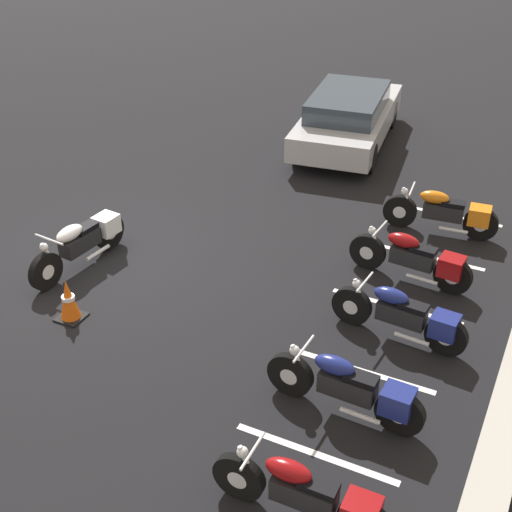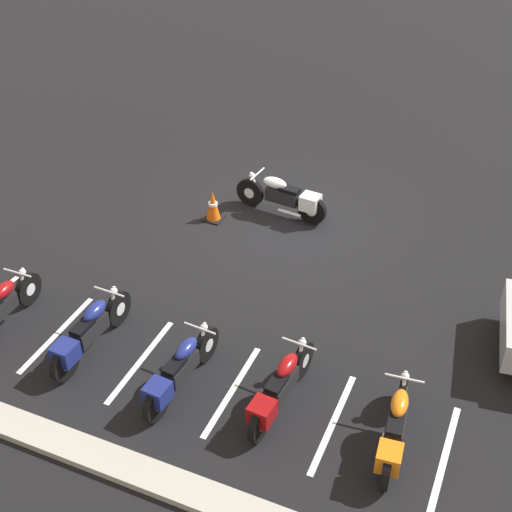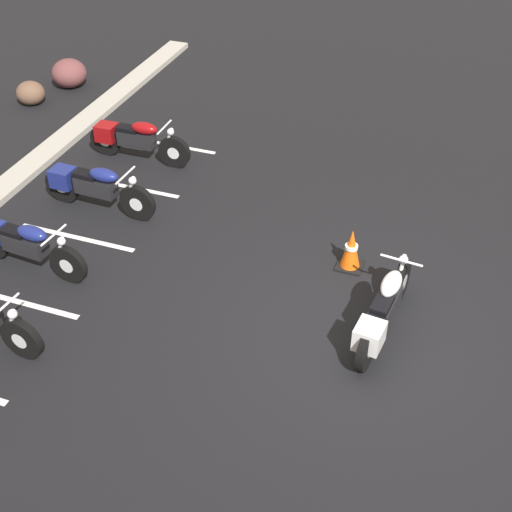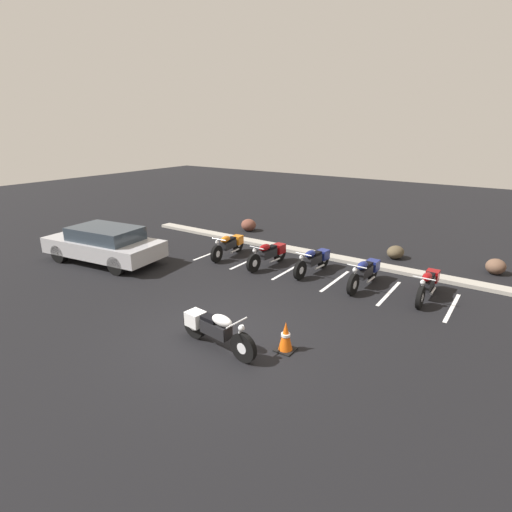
{
  "view_description": "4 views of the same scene",
  "coord_description": "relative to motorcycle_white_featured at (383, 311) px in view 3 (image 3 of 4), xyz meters",
  "views": [
    {
      "loc": [
        8.2,
        6.91,
        6.55
      ],
      "look_at": [
        -0.07,
        2.86,
        0.86
      ],
      "focal_mm": 50.0,
      "sensor_mm": 36.0,
      "label": 1
    },
    {
      "loc": [
        -4.41,
        12.02,
        8.43
      ],
      "look_at": [
        -0.44,
        2.77,
        1.1
      ],
      "focal_mm": 50.0,
      "sensor_mm": 36.0,
      "label": 2
    },
    {
      "loc": [
        -7.14,
        -1.12,
        6.86
      ],
      "look_at": [
        0.38,
        1.62,
        0.74
      ],
      "focal_mm": 50.0,
      "sensor_mm": 36.0,
      "label": 3
    },
    {
      "loc": [
        5.35,
        -6.11,
        4.65
      ],
      "look_at": [
        -0.99,
        3.03,
        1.0
      ],
      "focal_mm": 28.0,
      "sensor_mm": 36.0,
      "label": 4
    }
  ],
  "objects": [
    {
      "name": "ground",
      "position": [
        -0.19,
        0.27,
        -0.45
      ],
      "size": [
        60.0,
        60.0,
        0.0
      ],
      "primitive_type": "plane",
      "color": "black"
    },
    {
      "name": "motorcycle_white_featured",
      "position": [
        0.0,
        0.0,
        0.0
      ],
      "size": [
        2.15,
        0.63,
        0.85
      ],
      "rotation": [
        0.0,
        0.0,
        -0.1
      ],
      "color": "black",
      "rests_on": "ground"
    },
    {
      "name": "parked_bike_2",
      "position": [
        -0.36,
        5.48,
        -0.02
      ],
      "size": [
        0.58,
        2.07,
        0.81
      ],
      "rotation": [
        0.0,
        0.0,
        -1.65
      ],
      "color": "black",
      "rests_on": "ground"
    },
    {
      "name": "parked_bike_3",
      "position": [
        1.45,
        5.31,
        -0.0
      ],
      "size": [
        0.6,
        2.13,
        0.84
      ],
      "rotation": [
        0.0,
        0.0,
        -1.61
      ],
      "color": "black",
      "rests_on": "ground"
    },
    {
      "name": "parked_bike_4",
      "position": [
        3.21,
        5.46,
        -0.02
      ],
      "size": [
        0.58,
        2.07,
        0.82
      ],
      "rotation": [
        0.0,
        0.0,
        -1.56
      ],
      "color": "black",
      "rests_on": "ground"
    },
    {
      "name": "landscape_rock_1",
      "position": [
        4.61,
        8.74,
        -0.19
      ],
      "size": [
        0.66,
        0.68,
        0.51
      ],
      "primitive_type": "ellipsoid",
      "rotation": [
        0.0,
        0.0,
        3.04
      ],
      "color": "brown",
      "rests_on": "ground"
    },
    {
      "name": "landscape_rock_2",
      "position": [
        5.7,
        8.44,
        -0.13
      ],
      "size": [
        1.1,
        1.1,
        0.64
      ],
      "primitive_type": "ellipsoid",
      "rotation": [
        0.0,
        0.0,
        2.46
      ],
      "color": "brown",
      "rests_on": "ground"
    },
    {
      "name": "traffic_cone",
      "position": [
        1.36,
        0.77,
        -0.13
      ],
      "size": [
        0.4,
        0.4,
        0.69
      ],
      "color": "black",
      "rests_on": "ground"
    },
    {
      "name": "stall_line_2",
      "position": [
        -1.12,
        5.16,
        -0.45
      ],
      "size": [
        0.1,
        2.1,
        0.0
      ],
      "primitive_type": "cube",
      "color": "white",
      "rests_on": "ground"
    },
    {
      "name": "stall_line_3",
      "position": [
        0.57,
        5.16,
        -0.45
      ],
      "size": [
        0.1,
        2.1,
        0.0
      ],
      "primitive_type": "cube",
      "color": "white",
      "rests_on": "ground"
    },
    {
      "name": "stall_line_4",
      "position": [
        2.26,
        5.16,
        -0.45
      ],
      "size": [
        0.1,
        2.1,
        0.0
      ],
      "primitive_type": "cube",
      "color": "white",
      "rests_on": "ground"
    },
    {
      "name": "stall_line_5",
      "position": [
        3.95,
        5.16,
        -0.45
      ],
      "size": [
        0.1,
        2.1,
        0.0
      ],
      "primitive_type": "cube",
      "color": "white",
      "rests_on": "ground"
    }
  ]
}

